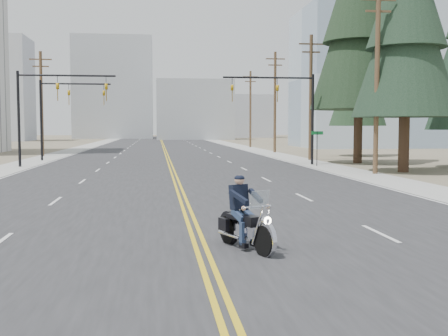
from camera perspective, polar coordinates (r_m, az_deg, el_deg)
name	(u,v)px	position (r m, az deg, el deg)	size (l,w,h in m)	color
ground_plane	(212,280)	(10.94, -1.19, -11.33)	(400.00, 400.00, 0.00)	#776D56
road	(164,148)	(80.55, -6.13, 2.07)	(20.00, 200.00, 0.01)	#303033
sidewalk_left	(82,148)	(81.22, -14.27, 1.98)	(3.00, 200.00, 0.01)	#A5A5A0
sidewalk_right	(243,147)	(81.51, 1.99, 2.11)	(3.00, 200.00, 0.01)	#A5A5A0
traffic_mast_left	(47,100)	(43.27, -17.55, 6.64)	(7.10, 0.26, 7.00)	black
traffic_mast_right	(287,101)	(43.70, 6.44, 6.78)	(7.10, 0.26, 7.00)	black
traffic_mast_far	(61,105)	(51.20, -16.25, 6.18)	(6.10, 0.26, 7.00)	black
street_sign	(317,142)	(42.20, 9.44, 2.59)	(0.90, 0.06, 2.62)	black
utility_pole_b	(377,77)	(36.25, 15.28, 8.86)	(2.20, 0.30, 11.50)	brown
utility_pole_c	(311,95)	(50.42, 8.79, 7.31)	(2.20, 0.30, 11.00)	brown
utility_pole_d	(275,100)	(64.99, 5.20, 6.85)	(2.20, 0.30, 11.50)	brown
utility_pole_e	(250,108)	(81.67, 2.70, 6.13)	(2.20, 0.30, 11.00)	brown
utility_pole_left	(41,102)	(59.66, -18.05, 6.42)	(2.20, 0.30, 10.50)	brown
glass_building	(380,79)	(87.30, 15.58, 8.67)	(24.00, 16.00, 20.00)	#9EB5CC
haze_bldg_b	(194,110)	(135.85, -3.06, 5.88)	(18.00, 14.00, 14.00)	#ADB2B7
haze_bldg_c	(343,100)	(127.43, 12.01, 6.81)	(16.00, 12.00, 18.00)	#B7BCC6
haze_bldg_d	(114,89)	(151.23, -11.11, 7.91)	(20.00, 15.00, 26.00)	#ADB2B7
haze_bldg_e	(247,117)	(162.62, 2.36, 5.25)	(14.00, 14.00, 12.00)	#B7BCC6
motorcyclist	(246,213)	(13.35, 2.24, -4.61)	(0.97, 2.27, 1.77)	black
conifer_near	(407,12)	(38.98, 18.08, 14.85)	(6.76, 6.76, 17.91)	#382619
conifer_tall	(360,7)	(47.84, 13.67, 15.62)	(7.85, 7.85, 21.80)	#382619
conifer_far	(358,69)	(58.84, 13.48, 9.78)	(5.72, 5.72, 15.33)	#382619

